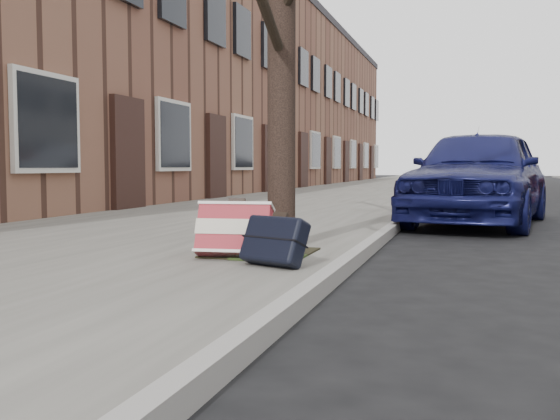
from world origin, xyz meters
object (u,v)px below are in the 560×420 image
(car_near_mid, at_px, (475,170))
(suitcase_red, at_px, (234,230))
(car_near_front, at_px, (479,176))
(suitcase_navy, at_px, (274,240))

(car_near_mid, bearing_deg, suitcase_red, -91.20)
(car_near_front, bearing_deg, car_near_mid, 99.81)
(car_near_front, relative_size, car_near_mid, 0.92)
(car_near_front, bearing_deg, suitcase_navy, -95.78)
(suitcase_navy, relative_size, car_near_front, 0.12)
(suitcase_red, relative_size, car_near_front, 0.14)
(car_near_front, distance_m, car_near_mid, 6.59)
(suitcase_red, relative_size, car_near_mid, 0.13)
(car_near_mid, bearing_deg, car_near_front, -81.77)
(suitcase_navy, height_order, car_near_front, car_near_front)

